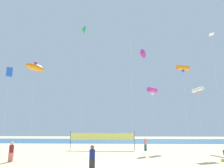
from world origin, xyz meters
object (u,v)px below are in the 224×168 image
(volleyball_net, at_px, (102,137))
(kite_magenta_delta, at_px, (144,53))
(kite_orange_tube, at_px, (183,68))
(kite_white_diamond, at_px, (211,36))
(kite_green_delta, at_px, (83,30))
(beach_handbag, at_px, (223,160))
(beachgoer_navy_shirt, at_px, (92,157))
(beachgoer_coral_shirt, at_px, (145,144))
(beachgoer_maroon_shirt, at_px, (11,151))
(kite_orange_inflatable, at_px, (35,67))
(kite_magenta_tube, at_px, (152,90))
(kite_blue_box, at_px, (9,72))
(kite_white_tube, at_px, (198,90))

(volleyball_net, height_order, kite_magenta_delta, kite_magenta_delta)
(kite_orange_tube, distance_m, kite_white_diamond, 5.49)
(kite_green_delta, bearing_deg, beach_handbag, -33.16)
(beachgoer_navy_shirt, xyz_separation_m, beach_handbag, (10.57, 4.80, -0.78))
(beachgoer_coral_shirt, xyz_separation_m, kite_green_delta, (-8.67, -0.19, 16.28))
(beach_handbag, xyz_separation_m, kite_white_diamond, (3.13, 6.96, 14.54))
(kite_orange_tube, bearing_deg, beach_handbag, -87.01)
(beachgoer_coral_shirt, distance_m, kite_magenta_delta, 15.79)
(beachgoer_navy_shirt, distance_m, beachgoer_coral_shirt, 15.17)
(beachgoer_maroon_shirt, distance_m, volleyball_net, 12.36)
(volleyball_net, distance_m, kite_magenta_delta, 16.47)
(kite_orange_inflatable, bearing_deg, beach_handbag, -20.80)
(beachgoer_coral_shirt, relative_size, volleyball_net, 0.18)
(volleyball_net, bearing_deg, kite_magenta_tube, 7.13)
(kite_orange_inflatable, bearing_deg, beachgoer_maroon_shirt, -75.05)
(kite_blue_box, xyz_separation_m, kite_magenta_tube, (15.80, 9.04, -0.43))
(beach_handbag, xyz_separation_m, kite_green_delta, (-14.30, 9.34, 16.98))
(beachgoer_coral_shirt, relative_size, kite_magenta_tube, 0.18)
(beachgoer_navy_shirt, bearing_deg, kite_orange_inflatable, -33.28)
(kite_orange_tube, bearing_deg, volleyball_net, 175.15)
(kite_green_delta, height_order, kite_orange_inflatable, kite_green_delta)
(volleyball_net, height_order, beach_handbag, volleyball_net)
(kite_magenta_tube, bearing_deg, beachgoer_navy_shirt, -112.58)
(beachgoer_coral_shirt, bearing_deg, kite_magenta_tube, -76.22)
(beachgoer_coral_shirt, bearing_deg, kite_blue_box, 110.49)
(kite_green_delta, height_order, kite_white_tube, kite_green_delta)
(beach_handbag, height_order, kite_orange_tube, kite_orange_tube)
(beachgoer_navy_shirt, relative_size, kite_white_diamond, 0.11)
(volleyball_net, distance_m, kite_orange_tube, 14.19)
(beachgoer_coral_shirt, height_order, beach_handbag, beachgoer_coral_shirt)
(beachgoer_maroon_shirt, height_order, kite_white_diamond, kite_white_diamond)
(kite_orange_tube, bearing_deg, kite_orange_inflatable, -178.55)
(kite_green_delta, distance_m, kite_white_diamond, 17.76)
(beachgoer_navy_shirt, height_order, volleyball_net, volleyball_net)
(beachgoer_coral_shirt, distance_m, kite_green_delta, 18.45)
(beachgoer_maroon_shirt, xyz_separation_m, kite_white_diamond, (21.23, 8.06, 13.77))
(beach_handbag, height_order, kite_blue_box, kite_blue_box)
(kite_orange_tube, relative_size, kite_magenta_tube, 1.32)
(beach_handbag, relative_size, kite_green_delta, 0.02)
(kite_green_delta, bearing_deg, kite_white_tube, 3.24)
(volleyball_net, height_order, kite_green_delta, kite_green_delta)
(volleyball_net, bearing_deg, kite_orange_inflatable, -171.09)
(beachgoer_coral_shirt, bearing_deg, kite_green_delta, 81.51)
(beachgoer_navy_shirt, distance_m, kite_orange_tube, 19.24)
(beachgoer_coral_shirt, bearing_deg, beachgoer_maroon_shirt, 120.68)
(beachgoer_coral_shirt, height_order, kite_orange_tube, kite_orange_tube)
(kite_orange_tube, height_order, kite_blue_box, kite_orange_tube)
(beachgoer_navy_shirt, relative_size, kite_orange_tube, 0.15)
(kite_green_delta, relative_size, kite_orange_inflatable, 1.51)
(kite_green_delta, bearing_deg, kite_magenta_tube, 4.23)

